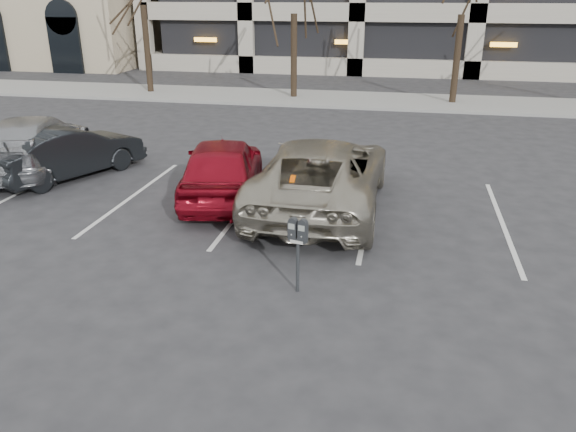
% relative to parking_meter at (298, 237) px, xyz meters
% --- Properties ---
extents(ground, '(140.00, 140.00, 0.00)m').
position_rel_parking_meter_xyz_m(ground, '(-0.51, 1.43, -0.96)').
color(ground, '#28282B').
rests_on(ground, ground).
extents(sidewalk, '(80.00, 4.00, 0.12)m').
position_rel_parking_meter_xyz_m(sidewalk, '(-0.51, 17.43, -0.90)').
color(sidewalk, gray).
rests_on(sidewalk, ground).
extents(stall_lines, '(16.90, 5.20, 0.00)m').
position_rel_parking_meter_xyz_m(stall_lines, '(-1.91, 3.73, -0.95)').
color(stall_lines, silver).
rests_on(stall_lines, ground).
extents(parking_meter, '(0.34, 0.20, 1.25)m').
position_rel_parking_meter_xyz_m(parking_meter, '(0.00, 0.00, 0.00)').
color(parking_meter, black).
rests_on(parking_meter, ground).
extents(suv_silver, '(2.65, 5.70, 1.59)m').
position_rel_parking_meter_xyz_m(suv_silver, '(-0.21, 3.90, -0.17)').
color(suv_silver, '#ACA592').
rests_on(suv_silver, ground).
extents(car_red, '(2.55, 4.55, 1.46)m').
position_rel_parking_meter_xyz_m(car_red, '(-2.57, 4.10, -0.23)').
color(car_red, maroon).
rests_on(car_red, ground).
extents(car_dark, '(2.94, 4.23, 1.32)m').
position_rel_parking_meter_xyz_m(car_dark, '(-7.02, 4.83, -0.30)').
color(car_dark, black).
rests_on(car_dark, ground).
extents(car_silver, '(3.43, 5.47, 1.48)m').
position_rel_parking_meter_xyz_m(car_silver, '(-8.29, 5.21, -0.22)').
color(car_silver, '#9C9EA3').
rests_on(car_silver, ground).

